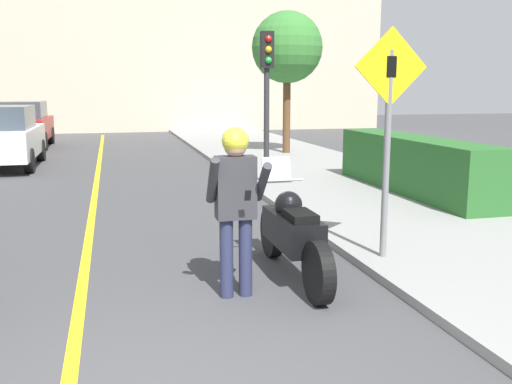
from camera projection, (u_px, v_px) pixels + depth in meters
The scene contains 11 objects.
sidewalk_curb at pixel (451, 226), 8.78m from camera, with size 4.40×44.00×0.10m.
road_center_line at pixel (91, 220), 9.39m from camera, with size 0.12×36.00×0.01m.
building_backdrop at pixel (112, 38), 27.79m from camera, with size 28.00×1.20×9.15m.
motorcycle at pixel (292, 233), 6.47m from camera, with size 0.62×2.35×1.31m.
person_biker at pixel (236, 194), 5.75m from camera, with size 0.59×0.48×1.76m.
crossing_sign at pixel (388, 122), 6.70m from camera, with size 0.91×0.08×2.73m.
traffic_light at pixel (267, 78), 12.14m from camera, with size 0.26×0.30×3.22m.
hedge_row at pixel (413, 164), 11.38m from camera, with size 0.90×5.01×1.08m.
street_tree at pixel (287, 48), 17.79m from camera, with size 2.22×2.22×4.41m.
parked_car_white at pixel (1, 137), 15.43m from camera, with size 1.88×4.20×1.68m.
parked_car_red at pixel (22, 124), 20.78m from camera, with size 1.88×4.20×1.68m.
Camera 1 is at (-0.22, -3.55, 2.13)m, focal length 40.00 mm.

